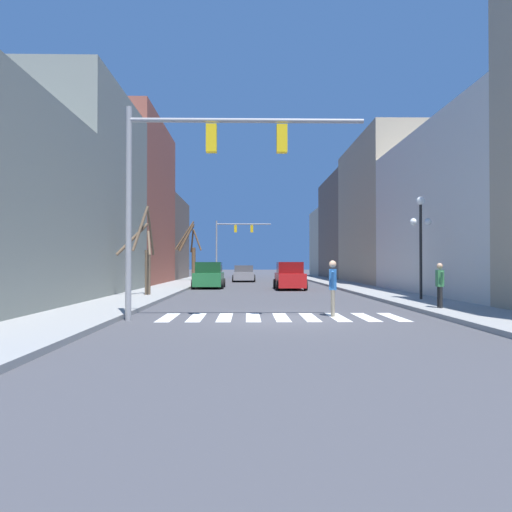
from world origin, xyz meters
name	(u,v)px	position (x,y,z in m)	size (l,w,h in m)	color
ground_plane	(283,319)	(0.00, 0.00, 0.00)	(240.00, 240.00, 0.00)	#424247
sidewalk_left	(75,317)	(-6.32, 0.00, 0.07)	(2.84, 90.00, 0.15)	gray
sidewalk_right	(487,317)	(6.32, 0.00, 0.07)	(2.84, 90.00, 0.15)	gray
building_row_left	(106,212)	(-10.74, 19.01, 5.22)	(6.00, 48.34, 12.89)	gray
building_row_right	(398,215)	(10.74, 23.35, 5.50)	(6.00, 60.81, 13.97)	tan
crosswalk_stripes	(281,317)	(0.00, 0.61, 0.00)	(7.65, 2.60, 0.01)	white
traffic_signal_near	(197,165)	(-2.59, -0.27, 4.69)	(7.19, 0.28, 6.44)	gray
traffic_signal_far	(232,237)	(-2.87, 43.25, 4.85)	(6.47, 0.28, 6.73)	gray
street_lamp_right_corner	(421,227)	(6.55, 6.47, 3.33)	(0.95, 0.36, 4.51)	black
car_parked_right_near	(290,277)	(1.73, 17.60, 0.84)	(2.00, 4.55, 1.81)	red
car_parked_left_near	(244,274)	(-1.38, 31.92, 0.72)	(2.13, 4.84, 1.53)	gray
car_parked_right_far	(209,276)	(-3.72, 19.31, 0.84)	(2.13, 4.34, 1.81)	#236B38
pedestrian_near_right_corner	(440,281)	(5.71, 2.20, 1.09)	(0.24, 0.68, 1.58)	black
pedestrian_crossing_street	(333,283)	(1.70, 0.91, 1.07)	(0.30, 0.78, 1.82)	#7A705B
street_tree_right_near	(191,251)	(-6.29, 31.11, 2.85)	(2.48, 2.21, 5.51)	brown
street_tree_left_near	(145,255)	(-6.22, 9.77, 2.12)	(1.82, 2.04, 4.47)	brown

